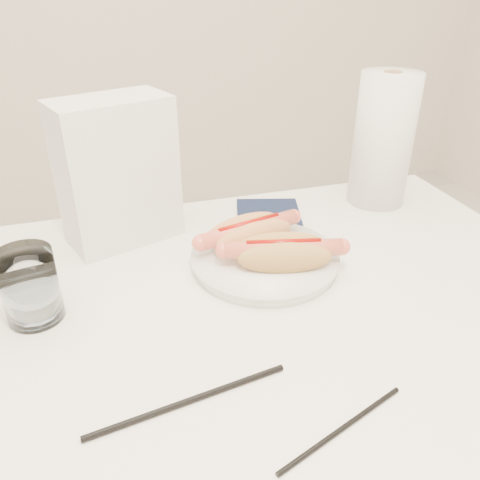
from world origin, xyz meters
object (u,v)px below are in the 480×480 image
object	(u,v)px
napkin_box	(117,172)
table	(222,347)
plate	(265,261)
hotdog_left	(249,233)
hotdog_right	(283,253)
water_glass	(30,286)
paper_towel_roll	(383,140)

from	to	relation	value
napkin_box	table	bearing A→B (deg)	-87.64
plate	hotdog_left	size ratio (longest dim) A/B	1.27
table	plate	world-z (taller)	plate
hotdog_right	napkin_box	bearing A→B (deg)	151.12
table	water_glass	size ratio (longest dim) A/B	10.93
table	hotdog_right	world-z (taller)	hotdog_right
plate	hotdog_right	size ratio (longest dim) A/B	1.26
table	paper_towel_roll	world-z (taller)	paper_towel_roll
hotdog_right	napkin_box	world-z (taller)	napkin_box
table	hotdog_left	size ratio (longest dim) A/B	6.31
plate	hotdog_right	distance (m)	0.05
hotdog_left	water_glass	xyz separation A→B (m)	(-0.35, -0.08, 0.01)
table	plate	size ratio (longest dim) A/B	4.95
hotdog_right	paper_towel_roll	world-z (taller)	paper_towel_roll
table	napkin_box	bearing A→B (deg)	111.57
water_glass	napkin_box	size ratio (longest dim) A/B	0.42
napkin_box	hotdog_left	bearing A→B (deg)	-52.11
hotdog_right	water_glass	distance (m)	0.38
hotdog_left	napkin_box	xyz separation A→B (m)	(-0.20, 0.13, 0.09)
hotdog_left	table	bearing A→B (deg)	-134.38
napkin_box	paper_towel_roll	world-z (taller)	paper_towel_roll
hotdog_left	water_glass	bearing A→B (deg)	178.71
hotdog_left	plate	bearing A→B (deg)	-83.91
plate	napkin_box	world-z (taller)	napkin_box
plate	water_glass	bearing A→B (deg)	-174.44
plate	paper_towel_roll	world-z (taller)	paper_towel_roll
table	water_glass	bearing A→B (deg)	163.66
table	hotdog_right	distance (m)	0.18
plate	hotdog_left	xyz separation A→B (m)	(-0.02, 0.04, 0.03)
table	hotdog_left	distance (m)	0.21
plate	table	bearing A→B (deg)	-133.53
table	napkin_box	distance (m)	0.36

